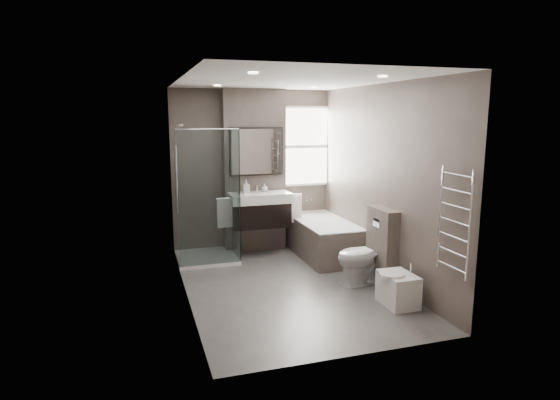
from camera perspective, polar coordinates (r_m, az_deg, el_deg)
name	(u,v)px	position (r m, az deg, el deg)	size (l,w,h in m)	color
room	(289,187)	(5.87, 1.08, 1.58)	(2.70, 3.90, 2.70)	#56534F
vanity_pier	(254,171)	(7.56, -3.19, 3.52)	(1.00, 0.25, 2.60)	brown
vanity	(260,209)	(7.31, -2.47, -1.14)	(0.95, 0.47, 0.66)	black
mirror_cabinet	(256,151)	(7.37, -2.90, 5.93)	(0.86, 0.08, 0.76)	black
towel_left	(225,213)	(7.18, -6.75, -1.59)	(0.24, 0.06, 0.44)	silver
towel_right	(294,209)	(7.46, 1.73, -1.07)	(0.24, 0.06, 0.44)	silver
shower_enclosure	(213,229)	(7.14, -8.14, -3.56)	(0.90, 0.90, 2.00)	white
bathtub	(322,236)	(7.40, 5.17, -4.42)	(0.75, 1.60, 0.57)	brown
window	(304,146)	(7.89, 3.00, 6.54)	(0.98, 0.06, 1.33)	white
toilet	(364,255)	(6.26, 10.17, -6.67)	(0.43, 0.75, 0.76)	white
cistern_box	(382,246)	(6.30, 12.33, -5.49)	(0.19, 0.55, 1.00)	brown
bidet	(398,289)	(5.70, 14.15, -10.44)	(0.41, 0.47, 0.49)	white
towel_radiator	(455,222)	(5.09, 20.51, -2.49)	(0.03, 0.49, 1.10)	silver
soap_bottle_a	(246,186)	(7.26, -4.15, 1.66)	(0.09, 0.09, 0.21)	white
soap_bottle_b	(265,188)	(7.37, -1.90, 1.51)	(0.10, 0.10, 0.13)	white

